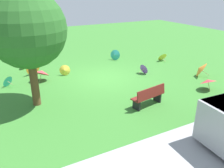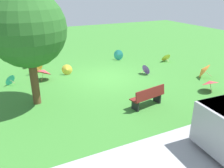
{
  "view_description": "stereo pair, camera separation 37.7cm",
  "coord_description": "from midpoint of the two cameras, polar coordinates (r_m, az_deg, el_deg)",
  "views": [
    {
      "loc": [
        5.34,
        11.06,
        4.7
      ],
      "look_at": [
        0.69,
        2.3,
        0.6
      ],
      "focal_mm": 36.86,
      "sensor_mm": 36.0,
      "label": 1
    },
    {
      "loc": [
        5.0,
        11.23,
        4.7
      ],
      "look_at": [
        0.69,
        2.3,
        0.6
      ],
      "focal_mm": 36.86,
      "sensor_mm": 36.0,
      "label": 2
    }
  ],
  "objects": [
    {
      "name": "parasol_red_0",
      "position": [
        12.34,
        21.89,
        0.69
      ],
      "size": [
        0.9,
        0.88,
        0.72
      ],
      "color": "tan",
      "rests_on": "ground"
    },
    {
      "name": "parasol_teal_2",
      "position": [
        16.47,
        0.05,
        7.21
      ],
      "size": [
        0.77,
        0.74,
        0.74
      ],
      "color": "tan",
      "rests_on": "ground"
    },
    {
      "name": "parasol_orange_1",
      "position": [
        14.38,
        -19.89,
        3.85
      ],
      "size": [
        0.93,
        0.8,
        0.88
      ],
      "color": "tan",
      "rests_on": "ground"
    },
    {
      "name": "parasol_yellow_3",
      "position": [
        15.82,
        -21.56,
        5.23
      ],
      "size": [
        1.13,
        1.16,
        0.78
      ],
      "color": "tan",
      "rests_on": "ground"
    },
    {
      "name": "parasol_yellow_0",
      "position": [
        13.74,
        -12.43,
        3.32
      ],
      "size": [
        0.67,
        0.6,
        0.64
      ],
      "color": "tan",
      "rests_on": "ground"
    },
    {
      "name": "ground",
      "position": [
        13.16,
        -2.83,
        1.5
      ],
      "size": [
        40.0,
        40.0,
        0.0
      ],
      "primitive_type": "plane",
      "color": "#387A2D"
    },
    {
      "name": "parasol_teal_0",
      "position": [
        13.17,
        -25.36,
        0.66
      ],
      "size": [
        0.66,
        0.61,
        0.59
      ],
      "color": "tan",
      "rests_on": "ground"
    },
    {
      "name": "parasol_orange_3",
      "position": [
        14.15,
        20.29,
        3.53
      ],
      "size": [
        1.13,
        1.09,
        0.89
      ],
      "color": "tan",
      "rests_on": "ground"
    },
    {
      "name": "parasol_red_1",
      "position": [
        13.2,
        -17.86,
        2.81
      ],
      "size": [
        1.21,
        1.22,
        0.8
      ],
      "color": "tan",
      "rests_on": "ground"
    },
    {
      "name": "shade_tree",
      "position": [
        9.8,
        -21.4,
        12.42
      ],
      "size": [
        3.1,
        3.1,
        4.82
      ],
      "color": "brown",
      "rests_on": "ground"
    },
    {
      "name": "park_bench",
      "position": [
        9.94,
        8.05,
        -3.0
      ],
      "size": [
        1.66,
        0.74,
        0.9
      ],
      "color": "maroon",
      "rests_on": "ground"
    },
    {
      "name": "parasol_yellow_1",
      "position": [
        16.65,
        11.64,
        6.72
      ],
      "size": [
        0.67,
        0.66,
        0.63
      ],
      "color": "tan",
      "rests_on": "ground"
    },
    {
      "name": "parasol_purple_0",
      "position": [
        13.86,
        7.27,
        3.77
      ],
      "size": [
        0.62,
        0.65,
        0.61
      ],
      "color": "tan",
      "rests_on": "ground"
    },
    {
      "name": "road_strip",
      "position": [
        7.75,
        23.85,
        -17.13
      ],
      "size": [
        40.0,
        3.85,
        0.01
      ],
      "primitive_type": "cube",
      "color": "#9E9EA3",
      "rests_on": "ground"
    }
  ]
}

